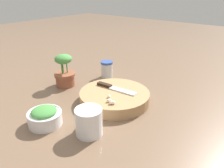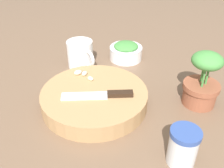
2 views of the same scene
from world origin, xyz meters
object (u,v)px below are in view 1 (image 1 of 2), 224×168
coffee_mug (89,121)px  herb_bowl (45,116)px  cutting_board (114,97)px  chef_knife (114,88)px  garlic_cloves (111,100)px  spice_jar (107,69)px  potted_herb (65,72)px

coffee_mug → herb_bowl: bearing=110.7°
cutting_board → chef_knife: size_ratio=1.54×
garlic_cloves → cutting_board: bearing=28.0°
garlic_cloves → spice_jar: (0.29, 0.26, -0.01)m
spice_jar → cutting_board: bearing=-133.6°
garlic_cloves → herb_bowl: bearing=146.9°
spice_jar → garlic_cloves: bearing=-138.0°
coffee_mug → spice_jar: bearing=33.0°
herb_bowl → potted_herb: size_ratio=0.76×
potted_herb → herb_bowl: bearing=-142.7°
chef_knife → garlic_cloves: (-0.11, -0.07, 0.00)m
herb_bowl → coffee_mug: bearing=-69.3°
cutting_board → chef_knife: 0.05m
cutting_board → potted_herb: bearing=93.4°
garlic_cloves → spice_jar: bearing=42.0°
chef_knife → potted_herb: (-0.04, 0.29, 0.02)m
chef_knife → coffee_mug: coffee_mug is taller
chef_knife → herb_bowl: herb_bowl is taller
garlic_cloves → coffee_mug: coffee_mug is taller
spice_jar → coffee_mug: coffee_mug is taller
garlic_cloves → herb_bowl: 0.26m
chef_knife → potted_herb: 0.29m
chef_knife → garlic_cloves: bearing=27.8°
coffee_mug → potted_herb: size_ratio=0.68×
garlic_cloves → spice_jar: size_ratio=0.75×
cutting_board → garlic_cloves: (-0.08, -0.04, 0.03)m
cutting_board → coffee_mug: bearing=-163.2°
coffee_mug → potted_herb: 0.44m
chef_knife → coffee_mug: 0.28m
chef_knife → spice_jar: size_ratio=2.17×
cutting_board → coffee_mug: coffee_mug is taller
cutting_board → chef_knife: (0.02, 0.02, 0.03)m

